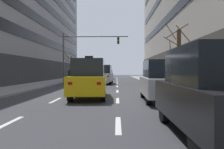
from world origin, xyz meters
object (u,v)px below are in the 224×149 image
Objects in this scene: car_driving_3 at (104,75)px; street_tree_0 at (71,66)px; taxi_driving_0 at (89,79)px; car_parked_1 at (161,81)px; car_parked_0 at (211,92)px; car_driving_1 at (108,75)px; traffic_signal_0 at (83,48)px; pedestrian_0 at (196,79)px; car_driving_2 at (77,77)px; street_tree_1 at (178,57)px.

car_driving_3 is 1.02× the size of street_tree_0.
car_parked_1 is (3.81, -1.11, -0.06)m from taxi_driving_0.
taxi_driving_0 is 1.05× the size of car_parked_0.
taxi_driving_0 reaches higher than car_driving_1.
car_parked_0 is at bearing -73.65° from traffic_signal_0.
car_parked_0 is (3.73, -19.53, -0.03)m from car_driving_3.
car_driving_2 is at bearing 130.13° from pedestrian_0.
taxi_driving_0 reaches higher than car_parked_1.
car_parked_0 is at bearing -71.23° from car_driving_2.
car_driving_3 is 10.32m from street_tree_1.
street_tree_0 is at bearing -167.70° from car_driving_1.
car_driving_3 is at bearing 127.31° from street_tree_1.
traffic_signal_0 is at bearing 129.48° from street_tree_1.
pedestrian_0 is at bearing -54.39° from traffic_signal_0.
traffic_signal_0 is at bearing -69.65° from street_tree_0.
car_driving_3 reaches higher than car_driving_2.
traffic_signal_0 is 16.71m from pedestrian_0.
car_driving_2 is at bearing -74.67° from street_tree_0.
pedestrian_0 is (6.68, -10.46, -0.09)m from car_driving_3.
street_tree_1 is (12.68, -20.80, 0.19)m from street_tree_0.
street_tree_0 is (-6.49, 12.68, 1.31)m from car_driving_3.
taxi_driving_0 reaches higher than car_driving_2.
car_parked_0 is at bearing -108.06° from pedestrian_0.
car_parked_1 is (-0.00, 5.87, -0.02)m from car_parked_0.
car_driving_3 is at bearing -89.42° from car_driving_1.
taxi_driving_0 is at bearing -76.64° from car_driving_2.
car_driving_1 is 23.14m from street_tree_1.
taxi_driving_0 is 0.89× the size of street_tree_1.
taxi_driving_0 is 7.09m from pedestrian_0.
car_parked_0 is at bearing -83.43° from car_driving_1.
street_tree_0 is 24.36m from street_tree_1.
car_parked_1 is (3.87, -27.71, 0.21)m from car_driving_1.
car_driving_3 is 3.05× the size of pedestrian_0.
street_tree_1 reaches higher than taxi_driving_0.
car_driving_2 is 3.78m from car_driving_3.
car_driving_3 is (3.43, -1.55, 0.28)m from car_driving_2.
street_tree_0 is (-6.40, 25.22, 1.30)m from taxi_driving_0.
car_driving_3 is at bearing -24.25° from car_driving_2.
car_parked_0 is 9.54m from pedestrian_0.
car_parked_0 is at bearing -90.00° from car_parked_1.
taxi_driving_0 is 12.55m from car_driving_3.
car_parked_0 is 23.55m from traffic_signal_0.
car_driving_1 is 25.45m from pedestrian_0.
street_tree_0 reaches higher than car_parked_0.
street_tree_0 is (-3.65, 9.84, -2.04)m from traffic_signal_0.
traffic_signal_0 reaches higher than car_driving_2.
car_driving_1 is 1.02× the size of car_parked_0.
street_tree_1 is (2.47, 11.40, 1.52)m from car_parked_0.
car_driving_1 is at bearing 12.30° from street_tree_0.
car_parked_0 is at bearing -79.20° from car_driving_3.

